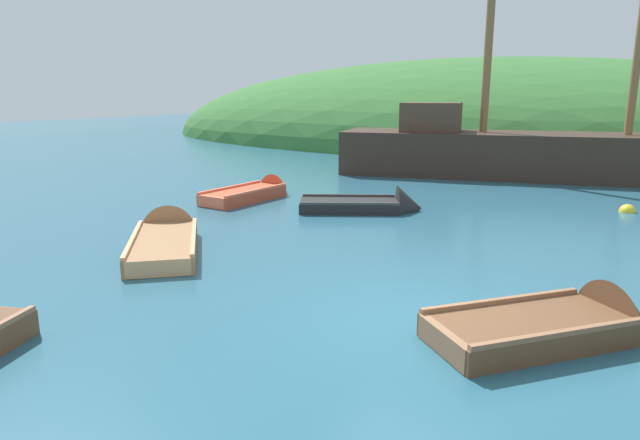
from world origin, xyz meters
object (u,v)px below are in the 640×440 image
object	(u,v)px
rowboat_outer_left	(166,240)
buoy_yellow	(627,212)
rowboat_far	(256,194)
rowboat_center	(373,208)
sailing_ship	(539,161)
rowboat_portside	(563,328)

from	to	relation	value
rowboat_outer_left	buoy_yellow	xyz separation A→B (m)	(7.99, 8.91, -0.10)
rowboat_far	buoy_yellow	distance (m)	10.43
rowboat_center	rowboat_outer_left	size ratio (longest dim) A/B	0.99
sailing_ship	buoy_yellow	distance (m)	6.27
rowboat_center	rowboat_outer_left	distance (m)	5.82
rowboat_portside	rowboat_outer_left	world-z (taller)	rowboat_outer_left
sailing_ship	buoy_yellow	bearing A→B (deg)	-72.82
rowboat_far	rowboat_outer_left	world-z (taller)	rowboat_outer_left
sailing_ship	rowboat_outer_left	size ratio (longest dim) A/B	5.01
sailing_ship	rowboat_far	size ratio (longest dim) A/B	5.11
rowboat_outer_left	buoy_yellow	size ratio (longest dim) A/B	8.35
sailing_ship	rowboat_far	bearing A→B (deg)	-140.66
sailing_ship	rowboat_outer_left	world-z (taller)	sailing_ship
rowboat_portside	rowboat_center	xyz separation A→B (m)	(-5.70, 5.79, -0.02)
rowboat_portside	rowboat_far	xyz separation A→B (m)	(-9.57, 5.59, 0.01)
sailing_ship	rowboat_portside	world-z (taller)	sailing_ship
rowboat_far	rowboat_outer_left	xyz separation A→B (m)	(1.77, -5.23, -0.01)
rowboat_portside	buoy_yellow	bearing A→B (deg)	38.58
rowboat_far	rowboat_center	size ratio (longest dim) A/B	0.99
sailing_ship	buoy_yellow	size ratio (longest dim) A/B	41.83
sailing_ship	rowboat_far	xyz separation A→B (m)	(-6.45, -8.96, -0.52)
rowboat_far	rowboat_outer_left	bearing A→B (deg)	-159.52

